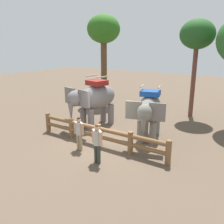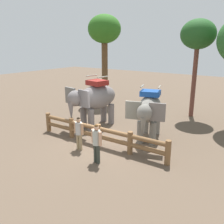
{
  "view_description": "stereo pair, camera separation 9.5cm",
  "coord_description": "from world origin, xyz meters",
  "px_view_note": "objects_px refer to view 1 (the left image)",
  "views": [
    {
      "loc": [
        6.71,
        -8.94,
        4.74
      ],
      "look_at": [
        0.0,
        0.89,
        1.4
      ],
      "focal_mm": 39.18,
      "sensor_mm": 36.0,
      "label": 1
    },
    {
      "loc": [
        6.79,
        -8.89,
        4.74
      ],
      "look_at": [
        0.0,
        0.89,
        1.4
      ],
      "focal_mm": 39.18,
      "sensor_mm": 36.0,
      "label": 2
    }
  ],
  "objects_px": {
    "tourist_woman_in_black": "(79,131)",
    "tree_back_center": "(104,32)",
    "elephant_near_left": "(94,99)",
    "tourist_man_in_blue": "(97,141)",
    "log_fence": "(99,133)",
    "tree_far_right": "(197,36)",
    "elephant_center": "(149,110)"
  },
  "relations": [
    {
      "from": "tourist_woman_in_black",
      "to": "tree_back_center",
      "type": "distance_m",
      "value": 10.77
    },
    {
      "from": "elephant_near_left",
      "to": "tourist_man_in_blue",
      "type": "height_order",
      "value": "elephant_near_left"
    },
    {
      "from": "log_fence",
      "to": "tree_far_right",
      "type": "relative_size",
      "value": 1.16
    },
    {
      "from": "elephant_near_left",
      "to": "log_fence",
      "type": "bearing_deg",
      "value": -47.99
    },
    {
      "from": "log_fence",
      "to": "tourist_man_in_blue",
      "type": "bearing_deg",
      "value": -54.3
    },
    {
      "from": "log_fence",
      "to": "elephant_near_left",
      "type": "relative_size",
      "value": 2.05
    },
    {
      "from": "tourist_woman_in_black",
      "to": "tourist_man_in_blue",
      "type": "bearing_deg",
      "value": -20.58
    },
    {
      "from": "log_fence",
      "to": "tree_far_right",
      "type": "height_order",
      "value": "tree_far_right"
    },
    {
      "from": "elephant_center",
      "to": "tourist_woman_in_black",
      "type": "xyz_separation_m",
      "value": [
        -2.04,
        -2.94,
        -0.64
      ]
    },
    {
      "from": "elephant_near_left",
      "to": "tourist_woman_in_black",
      "type": "relative_size",
      "value": 2.26
    },
    {
      "from": "log_fence",
      "to": "tourist_man_in_blue",
      "type": "height_order",
      "value": "tourist_man_in_blue"
    },
    {
      "from": "log_fence",
      "to": "tourist_woman_in_black",
      "type": "distance_m",
      "value": 1.04
    },
    {
      "from": "log_fence",
      "to": "elephant_near_left",
      "type": "bearing_deg",
      "value": 132.01
    },
    {
      "from": "tourist_woman_in_black",
      "to": "tree_back_center",
      "type": "relative_size",
      "value": 0.22
    },
    {
      "from": "elephant_center",
      "to": "tourist_man_in_blue",
      "type": "height_order",
      "value": "elephant_center"
    },
    {
      "from": "log_fence",
      "to": "elephant_center",
      "type": "height_order",
      "value": "elephant_center"
    },
    {
      "from": "tourist_woman_in_black",
      "to": "log_fence",
      "type": "bearing_deg",
      "value": 65.62
    },
    {
      "from": "tourist_woman_in_black",
      "to": "elephant_center",
      "type": "bearing_deg",
      "value": 55.3
    },
    {
      "from": "log_fence",
      "to": "tourist_man_in_blue",
      "type": "xyz_separation_m",
      "value": [
        1.05,
        -1.46,
        0.35
      ]
    },
    {
      "from": "tourist_man_in_blue",
      "to": "tree_far_right",
      "type": "height_order",
      "value": "tree_far_right"
    },
    {
      "from": "elephant_center",
      "to": "tree_far_right",
      "type": "xyz_separation_m",
      "value": [
        0.5,
        5.44,
        3.64
      ]
    },
    {
      "from": "elephant_center",
      "to": "tourist_man_in_blue",
      "type": "xyz_separation_m",
      "value": [
        -0.58,
        -3.49,
        -0.58
      ]
    },
    {
      "from": "elephant_center",
      "to": "tree_far_right",
      "type": "distance_m",
      "value": 6.56
    },
    {
      "from": "elephant_near_left",
      "to": "elephant_center",
      "type": "bearing_deg",
      "value": -1.31
    },
    {
      "from": "tourist_man_in_blue",
      "to": "elephant_center",
      "type": "bearing_deg",
      "value": 80.59
    },
    {
      "from": "elephant_center",
      "to": "tree_back_center",
      "type": "height_order",
      "value": "tree_back_center"
    },
    {
      "from": "elephant_center",
      "to": "tourist_woman_in_black",
      "type": "relative_size",
      "value": 2.1
    },
    {
      "from": "log_fence",
      "to": "tourist_woman_in_black",
      "type": "height_order",
      "value": "tourist_woman_in_black"
    },
    {
      "from": "log_fence",
      "to": "elephant_center",
      "type": "bearing_deg",
      "value": 51.36
    },
    {
      "from": "tourist_man_in_blue",
      "to": "tree_back_center",
      "type": "distance_m",
      "value": 11.88
    },
    {
      "from": "log_fence",
      "to": "elephant_center",
      "type": "distance_m",
      "value": 2.77
    },
    {
      "from": "elephant_center",
      "to": "tree_far_right",
      "type": "bearing_deg",
      "value": 84.76
    }
  ]
}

